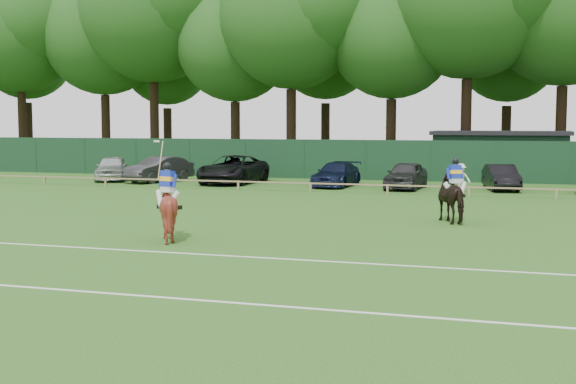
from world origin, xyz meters
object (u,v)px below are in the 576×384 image
at_px(sedan_grey, 159,169).
at_px(estate_black, 501,177).
at_px(hatch_grey, 406,175).
at_px(horse_dark, 455,198).
at_px(sedan_navy, 336,174).
at_px(spectator_left, 461,178).
at_px(sedan_silver, 112,168).
at_px(suv_black, 233,169).
at_px(horse_chestnut, 168,210).
at_px(utility_shed, 501,155).

xyz_separation_m(sedan_grey, estate_black, (19.88, 0.43, -0.09)).
height_order(sedan_grey, hatch_grey, sedan_grey).
xyz_separation_m(horse_dark, sedan_navy, (-7.78, 13.75, -0.22)).
distance_m(hatch_grey, spectator_left, 3.20).
bearing_deg(hatch_grey, sedan_silver, -178.00).
bearing_deg(sedan_grey, suv_black, 21.72).
relative_size(sedan_silver, estate_black, 1.10).
bearing_deg(sedan_grey, hatch_grey, 15.66).
height_order(horse_chestnut, hatch_grey, horse_chestnut).
relative_size(sedan_silver, spectator_left, 3.05).
xyz_separation_m(suv_black, sedan_navy, (6.33, -0.32, -0.14)).
relative_size(horse_chestnut, estate_black, 0.45).
distance_m(sedan_grey, suv_black, 4.67).
height_order(horse_dark, sedan_navy, horse_dark).
height_order(estate_black, utility_shed, utility_shed).
bearing_deg(suv_black, sedan_silver, -177.74).
distance_m(sedan_silver, sedan_navy, 14.25).
relative_size(sedan_navy, hatch_grey, 1.07).
bearing_deg(suv_black, horse_chestnut, -72.94).
xyz_separation_m(sedan_grey, sedan_navy, (10.99, 0.03, -0.09)).
height_order(sedan_silver, utility_shed, utility_shed).
xyz_separation_m(horse_chestnut, estate_black, (9.10, 21.00, -0.25)).
xyz_separation_m(suv_black, spectator_left, (13.31, -1.91, -0.08)).
bearing_deg(sedan_grey, sedan_silver, -165.29).
xyz_separation_m(horse_dark, sedan_grey, (-18.77, 13.71, -0.13)).
xyz_separation_m(hatch_grey, utility_shed, (4.58, 8.75, 0.79)).
xyz_separation_m(horse_dark, horse_chestnut, (-7.99, -6.86, 0.04)).
xyz_separation_m(suv_black, estate_black, (15.23, 0.07, -0.14)).
xyz_separation_m(sedan_grey, spectator_left, (17.96, -1.55, -0.02)).
bearing_deg(sedan_navy, spectator_left, -9.52).
relative_size(horse_dark, sedan_silver, 0.47).
bearing_deg(utility_shed, sedan_silver, -160.29).
bearing_deg(utility_shed, hatch_grey, -117.62).
bearing_deg(horse_dark, suv_black, -76.36).
height_order(horse_dark, utility_shed, utility_shed).
height_order(horse_dark, estate_black, horse_dark).
distance_m(horse_dark, hatch_grey, 13.81).
xyz_separation_m(sedan_silver, suv_black, (7.92, 0.21, 0.05)).
bearing_deg(horse_chestnut, sedan_silver, -43.02).
distance_m(suv_black, hatch_grey, 10.34).
distance_m(sedan_grey, spectator_left, 18.03).
height_order(sedan_silver, spectator_left, sedan_silver).
bearing_deg(hatch_grey, sedan_grey, -177.83).
xyz_separation_m(horse_chestnut, sedan_grey, (-10.78, 20.57, -0.17)).
distance_m(horse_chestnut, suv_black, 21.81).
relative_size(sedan_grey, utility_shed, 0.55).
relative_size(horse_chestnut, hatch_grey, 0.43).
xyz_separation_m(sedan_navy, estate_black, (8.89, 0.40, -0.00)).
relative_size(sedan_grey, hatch_grey, 1.06).
distance_m(sedan_navy, hatch_grey, 4.00).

